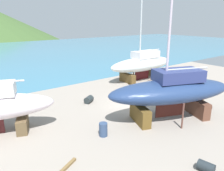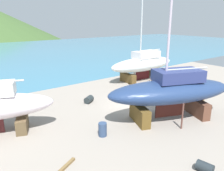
{
  "view_description": "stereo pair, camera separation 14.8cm",
  "coord_description": "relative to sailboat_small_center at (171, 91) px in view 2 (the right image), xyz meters",
  "views": [
    {
      "loc": [
        -12.67,
        -13.7,
        7.49
      ],
      "look_at": [
        -0.98,
        1.34,
        1.78
      ],
      "focal_mm": 35.21,
      "sensor_mm": 36.0,
      "label": 1
    },
    {
      "loc": [
        -12.55,
        -13.79,
        7.49
      ],
      "look_at": [
        -0.98,
        1.34,
        1.78
      ],
      "focal_mm": 35.21,
      "sensor_mm": 36.0,
      "label": 2
    }
  ],
  "objects": [
    {
      "name": "ground_plane",
      "position": [
        -0.72,
        1.21,
        -2.3
      ],
      "size": [
        47.73,
        47.73,
        0.0
      ],
      "primitive_type": "plane",
      "color": "gray"
    },
    {
      "name": "sea_water",
      "position": [
        -0.72,
        43.19,
        -2.3
      ],
      "size": [
        169.57,
        60.11,
        0.01
      ],
      "primitive_type": "cube",
      "color": "teal",
      "rests_on": "ground"
    },
    {
      "name": "sailboat_small_center",
      "position": [
        0.0,
        0.0,
        0.0
      ],
      "size": [
        10.47,
        6.68,
        16.96
      ],
      "rotation": [
        0.0,
        0.0,
        2.76
      ],
      "color": "brown",
      "rests_on": "ground"
    },
    {
      "name": "sailboat_large_starboard",
      "position": [
        6.85,
        9.82,
        -0.22
      ],
      "size": [
        9.97,
        3.4,
        14.4
      ],
      "rotation": [
        0.0,
        0.0,
        3.11
      ],
      "color": "brown",
      "rests_on": "ground"
    },
    {
      "name": "barrel_blue_faded",
      "position": [
        -3.23,
        6.84,
        -1.99
      ],
      "size": [
        1.09,
        1.0,
        0.62
      ],
      "primitive_type": "cylinder",
      "rotation": [
        1.57,
        0.0,
        2.12
      ],
      "color": "#262E30",
      "rests_on": "ground"
    },
    {
      "name": "barrel_tar_black",
      "position": [
        -5.75,
        0.98,
        -1.84
      ],
      "size": [
        0.78,
        0.78,
        0.93
      ],
      "primitive_type": "cylinder",
      "rotation": [
        0.0,
        0.0,
        0.98
      ],
      "color": "navy",
      "rests_on": "ground"
    },
    {
      "name": "barrel_rust_near",
      "position": [
        -3.72,
        -5.2,
        -2.03
      ],
      "size": [
        0.68,
        0.9,
        0.54
      ],
      "primitive_type": "cylinder",
      "rotation": [
        1.57,
        0.0,
        0.18
      ],
      "color": "#242D32",
      "rests_on": "ground"
    },
    {
      "name": "barrel_rust_far",
      "position": [
        5.83,
        3.31,
        -1.85
      ],
      "size": [
        0.92,
        0.92,
        0.91
      ],
      "primitive_type": "cylinder",
      "rotation": [
        0.0,
        0.0,
        0.51
      ],
      "color": "brown",
      "rests_on": "ground"
    },
    {
      "name": "barrel_tipped_right",
      "position": [
        2.25,
        5.65,
        -1.9
      ],
      "size": [
        0.75,
        0.75,
        0.81
      ],
      "primitive_type": "cylinder",
      "rotation": [
        0.0,
        0.0,
        2.6
      ],
      "color": "#592A14",
      "rests_on": "ground"
    },
    {
      "name": "timber_plank_near",
      "position": [
        6.47,
        0.87,
        -2.25
      ],
      "size": [
        2.24,
        1.23,
        0.11
      ],
      "primitive_type": "cube",
      "rotation": [
        0.0,
        0.0,
        0.46
      ],
      "color": "brown",
      "rests_on": "ground"
    },
    {
      "name": "timber_long_aft",
      "position": [
        -9.5,
        -0.7,
        -2.23
      ],
      "size": [
        1.97,
        1.13,
        0.14
      ],
      "primitive_type": "cube",
      "rotation": [
        0.0,
        0.0,
        0.47
      ],
      "color": "brown",
      "rests_on": "ground"
    }
  ]
}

